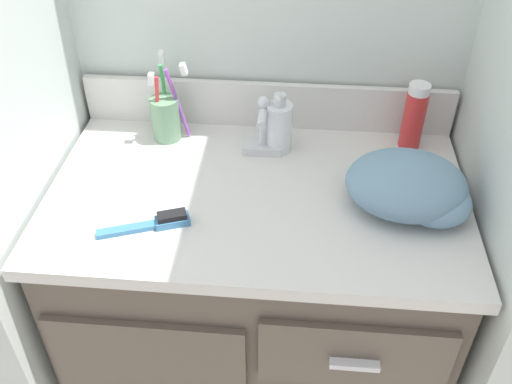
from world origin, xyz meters
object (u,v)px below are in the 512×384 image
at_px(soap_dispenser, 279,126).
at_px(hand_towel, 412,188).
at_px(shaving_cream_can, 414,116).
at_px(hairbrush, 157,223).
at_px(toothbrush_cup, 166,116).

distance_m(soap_dispenser, hand_towel, 0.34).
relative_size(soap_dispenser, shaving_cream_can, 0.93).
bearing_deg(soap_dispenser, hairbrush, -127.54).
relative_size(shaving_cream_can, hairbrush, 0.89).
xyz_separation_m(toothbrush_cup, hand_towel, (0.56, -0.21, -0.01)).
height_order(soap_dispenser, hairbrush, soap_dispenser).
xyz_separation_m(toothbrush_cup, hairbrush, (0.05, -0.32, -0.05)).
bearing_deg(hairbrush, toothbrush_cup, 78.06).
bearing_deg(toothbrush_cup, hand_towel, -20.87).
distance_m(toothbrush_cup, shaving_cream_can, 0.59).
relative_size(shaving_cream_can, hand_towel, 0.64).
xyz_separation_m(soap_dispenser, hairbrush, (-0.23, -0.30, -0.05)).
bearing_deg(hand_towel, soap_dispenser, 146.69).
bearing_deg(hand_towel, toothbrush_cup, 159.13).
bearing_deg(shaving_cream_can, toothbrush_cup, -178.37).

